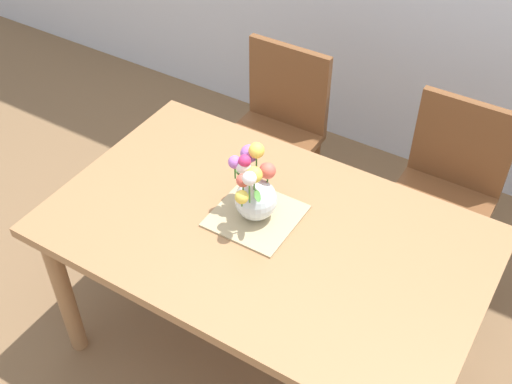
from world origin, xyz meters
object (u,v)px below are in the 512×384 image
at_px(dining_table, 265,246).
at_px(chair_right, 446,187).
at_px(chair_left, 276,126).
at_px(flower_vase, 255,189).

relative_size(dining_table, chair_right, 1.73).
distance_m(chair_left, flower_vase, 0.92).
bearing_deg(flower_vase, chair_right, 57.39).
distance_m(dining_table, chair_left, 0.93).
bearing_deg(chair_left, chair_right, -180.00).
height_order(dining_table, flower_vase, flower_vase).
height_order(dining_table, chair_right, chair_right).
height_order(chair_left, flower_vase, flower_vase).
bearing_deg(dining_table, flower_vase, 149.51).
height_order(dining_table, chair_left, chair_left).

